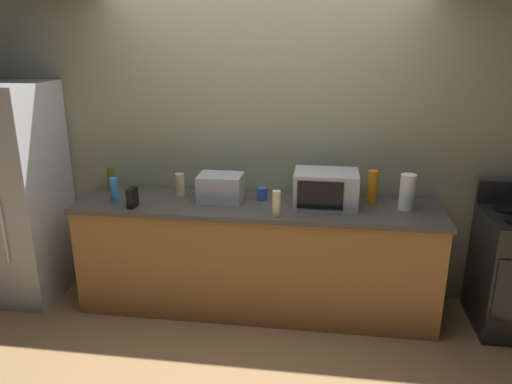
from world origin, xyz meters
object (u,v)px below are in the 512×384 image
at_px(bottle_olive_oil, 111,179).
at_px(bottle_hand_soap, 276,203).
at_px(toaster_oven, 221,188).
at_px(microwave, 326,189).
at_px(mug_blue, 262,194).
at_px(bottle_spray_cleaner, 114,190).
at_px(bottle_vinegar, 180,184).
at_px(bottle_dish_soap, 372,187).
at_px(refrigerator, 12,193).
at_px(paper_towel_roll, 407,192).
at_px(cordless_phone, 132,198).

xyz_separation_m(bottle_olive_oil, bottle_hand_soap, (1.43, -0.40, -0.01)).
bearing_deg(toaster_oven, microwave, -0.85).
height_order(bottle_hand_soap, mug_blue, bottle_hand_soap).
bearing_deg(bottle_spray_cleaner, microwave, 4.90).
bearing_deg(bottle_hand_soap, bottle_vinegar, 155.95).
height_order(microwave, bottle_olive_oil, microwave).
bearing_deg(microwave, toaster_oven, 179.15).
height_order(bottle_spray_cleaner, bottle_dish_soap, bottle_dish_soap).
distance_m(refrigerator, paper_towel_roll, 3.19).
bearing_deg(refrigerator, bottle_hand_soap, -5.81).
xyz_separation_m(bottle_vinegar, mug_blue, (0.68, -0.03, -0.04)).
bearing_deg(mug_blue, bottle_dish_soap, 2.70).
bearing_deg(bottle_dish_soap, paper_towel_roll, -23.35).
xyz_separation_m(refrigerator, paper_towel_roll, (3.18, 0.05, 0.13)).
xyz_separation_m(refrigerator, bottle_olive_oil, (0.80, 0.17, 0.10)).
bearing_deg(refrigerator, cordless_phone, -9.75).
bearing_deg(microwave, bottle_spray_cleaner, -175.10).
relative_size(paper_towel_roll, bottle_spray_cleaner, 1.38).
bearing_deg(bottle_hand_soap, bottle_dish_soap, 28.51).
bearing_deg(bottle_hand_soap, cordless_phone, 178.29).
distance_m(microwave, mug_blue, 0.51).
relative_size(bottle_spray_cleaner, bottle_hand_soap, 1.04).
relative_size(toaster_oven, bottle_olive_oil, 1.67).
bearing_deg(bottle_dish_soap, microwave, -163.07).
bearing_deg(microwave, mug_blue, 172.14).
relative_size(paper_towel_roll, bottle_dish_soap, 1.03).
xyz_separation_m(cordless_phone, bottle_vinegar, (0.27, 0.34, 0.02)).
relative_size(refrigerator, bottle_vinegar, 9.94).
bearing_deg(toaster_oven, bottle_spray_cleaner, -169.41).
xyz_separation_m(microwave, toaster_oven, (-0.82, 0.01, -0.03)).
xyz_separation_m(microwave, cordless_phone, (-1.45, -0.24, -0.06)).
relative_size(refrigerator, cordless_phone, 12.00).
distance_m(paper_towel_roll, bottle_olive_oil, 2.39).
distance_m(bottle_spray_cleaner, bottle_dish_soap, 2.01).
xyz_separation_m(bottle_olive_oil, mug_blue, (1.28, -0.06, -0.05)).
distance_m(bottle_vinegar, bottle_dish_soap, 1.53).
xyz_separation_m(bottle_olive_oil, bottle_vinegar, (0.60, -0.03, -0.01)).
distance_m(bottle_spray_cleaner, bottle_olive_oil, 0.30).
height_order(bottle_spray_cleaner, bottle_olive_oil, bottle_olive_oil).
height_order(refrigerator, bottle_dish_soap, refrigerator).
bearing_deg(mug_blue, microwave, -7.86).
bearing_deg(toaster_oven, cordless_phone, -158.02).
xyz_separation_m(microwave, bottle_olive_oil, (-1.78, 0.13, -0.03)).
xyz_separation_m(toaster_oven, mug_blue, (0.32, 0.06, -0.05)).
bearing_deg(bottle_hand_soap, microwave, 38.23).
relative_size(bottle_olive_oil, mug_blue, 2.03).
bearing_deg(bottle_spray_cleaner, toaster_oven, 10.59).
xyz_separation_m(toaster_oven, bottle_hand_soap, (0.47, -0.29, -0.01)).
distance_m(refrigerator, toaster_oven, 1.76).
bearing_deg(bottle_olive_oil, refrigerator, -167.70).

